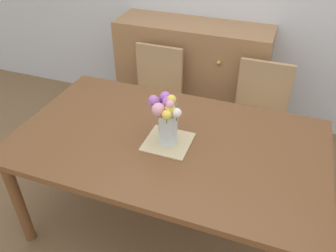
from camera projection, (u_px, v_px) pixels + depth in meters
ground_plane at (168, 221)px, 2.50m from camera, size 12.00×12.00×0.00m
dining_table at (169, 149)px, 2.10m from camera, size 1.86×1.09×0.76m
chair_left at (155, 91)px, 3.00m from camera, size 0.42×0.42×0.90m
chair_right at (259, 111)px, 2.75m from camera, size 0.42×0.42×0.90m
dresser at (191, 75)px, 3.29m from camera, size 1.40×0.47×1.00m
placemat at (168, 142)px, 2.03m from camera, size 0.27×0.27×0.01m
flower_vase at (166, 116)px, 1.93m from camera, size 0.22×0.22×0.31m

